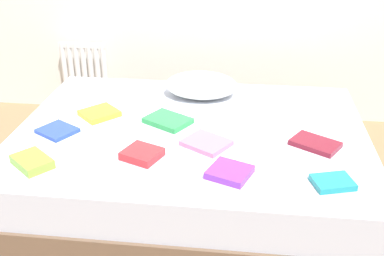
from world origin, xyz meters
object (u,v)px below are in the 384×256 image
Objects in this scene: pillow at (201,85)px; textbook_maroon at (315,144)px; textbook_pink at (206,143)px; textbook_yellow at (100,113)px; textbook_teal at (333,182)px; radiator at (85,72)px; textbook_lime at (32,162)px; textbook_red at (142,154)px; textbook_white at (240,123)px; textbook_purple at (230,172)px; textbook_green at (168,121)px; bed at (191,167)px; textbook_blue at (57,131)px.

textbook_maroon is at bearing -42.11° from pillow.
textbook_pink is at bearing -81.76° from pillow.
textbook_yellow is 1.12× the size of textbook_teal.
textbook_pink is (0.67, -0.29, -0.00)m from textbook_yellow.
pillow is at bearing 129.81° from textbook_pink.
radiator is 1.72m from textbook_lime.
pillow reaches higher than textbook_yellow.
textbook_yellow is at bearing 151.01° from textbook_red.
radiator is 2.32× the size of textbook_white.
textbook_purple reaches higher than textbook_teal.
textbook_white is 0.89× the size of textbook_green.
textbook_maroon is 0.37m from textbook_teal.
textbook_purple is at bearing -81.38° from textbook_yellow.
bed is at bearing -90.98° from pillow.
textbook_purple is 0.92× the size of textbook_lime.
textbook_teal reaches higher than textbook_white.
textbook_teal is at bearing -71.16° from textbook_yellow.
textbook_lime is at bearing -150.99° from textbook_yellow.
radiator reaches higher than textbook_yellow.
textbook_blue is 0.78× the size of textbook_green.
textbook_blue is at bearing -169.67° from bed.
textbook_red reaches higher than bed.
textbook_yellow is 0.89× the size of textbook_pink.
textbook_red reaches higher than textbook_pink.
textbook_lime is (-1.39, -0.37, 0.01)m from textbook_maroon.
radiator reaches higher than bed.
bed is 0.79m from textbook_blue.
textbook_green is at bearing 83.14° from textbook_lime.
textbook_purple is (0.80, -0.57, 0.00)m from textbook_yellow.
radiator is 1.20m from textbook_yellow.
pillow is (0.01, 0.48, 0.33)m from bed.
textbook_purple reaches higher than textbook_maroon.
textbook_purple reaches higher than textbook_pink.
textbook_blue is at bearing 149.49° from textbook_teal.
bed is at bearing -158.28° from textbook_maroon.
textbook_maroon is 1.17× the size of textbook_lime.
bed is 0.58m from pillow.
textbook_lime is at bearing -133.41° from textbook_maroon.
textbook_red is at bearing 154.63° from textbook_teal.
textbook_pink is at bearing -69.40° from textbook_yellow.
radiator is 1.38m from textbook_blue.
pillow reaches higher than textbook_green.
textbook_green is at bearing 147.81° from textbook_purple.
bed is 10.75× the size of textbook_purple.
textbook_purple is at bearing 41.39° from textbook_lime.
textbook_blue is at bearing -148.11° from textbook_white.
textbook_teal is at bearing 39.79° from textbook_lime.
radiator is 2.11× the size of textbook_maroon.
textbook_pink is at bearing 51.27° from textbook_red.
radiator is at bearing 145.52° from pillow.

